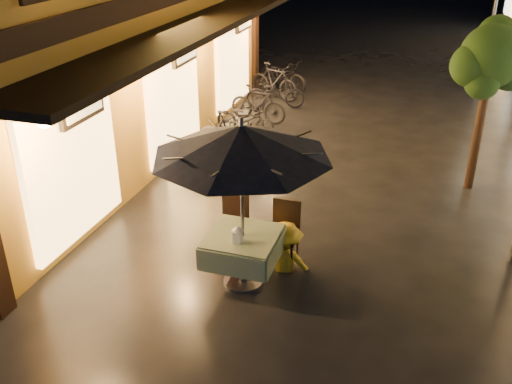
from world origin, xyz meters
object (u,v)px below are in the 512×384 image
(patio_umbrella, at_px, (241,141))
(table_lantern, at_px, (238,233))
(person_yellow, at_px, (286,225))
(bicycle_0, at_px, (206,147))
(person_orange, at_px, (227,218))
(cafe_table, at_px, (243,247))

(patio_umbrella, xyz_separation_m, table_lantern, (-0.00, -0.20, -1.23))
(person_yellow, relative_size, bicycle_0, 0.79)
(patio_umbrella, relative_size, table_lantern, 9.84)
(bicycle_0, bearing_deg, table_lantern, -168.55)
(table_lantern, xyz_separation_m, person_yellow, (0.46, 0.76, -0.21))
(person_yellow, height_order, bicycle_0, person_yellow)
(person_orange, bearing_deg, cafe_table, 122.24)
(person_yellow, bearing_deg, person_orange, -11.26)
(cafe_table, height_order, table_lantern, table_lantern)
(cafe_table, relative_size, patio_umbrella, 0.40)
(cafe_table, xyz_separation_m, table_lantern, (0.00, -0.20, 0.33))
(cafe_table, relative_size, table_lantern, 3.96)
(person_orange, bearing_deg, person_yellow, 175.93)
(patio_umbrella, distance_m, bicycle_0, 4.40)
(patio_umbrella, height_order, person_orange, patio_umbrella)
(cafe_table, height_order, patio_umbrella, patio_umbrella)
(person_orange, bearing_deg, bicycle_0, -69.19)
(table_lantern, xyz_separation_m, bicycle_0, (-2.00, 3.75, -0.45))
(table_lantern, bearing_deg, cafe_table, 90.00)
(cafe_table, bearing_deg, bicycle_0, 119.43)
(person_orange, bearing_deg, table_lantern, 113.60)
(table_lantern, height_order, person_yellow, person_yellow)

